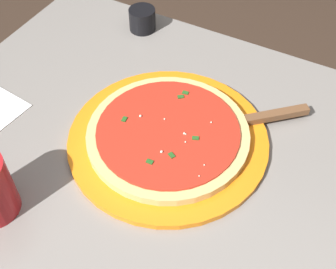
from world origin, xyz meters
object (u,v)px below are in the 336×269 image
(serving_plate, at_px, (168,139))
(cup_small_sauce, at_px, (142,19))
(pizza, at_px, (168,134))
(pizza_server, at_px, (256,119))

(serving_plate, distance_m, cup_small_sauce, 0.36)
(cup_small_sauce, bearing_deg, serving_plate, -52.10)
(serving_plate, xyz_separation_m, pizza, (0.00, 0.00, 0.02))
(pizza_server, distance_m, cup_small_sauce, 0.38)
(pizza, height_order, pizza_server, pizza)
(pizza, bearing_deg, pizza_server, 42.04)
(serving_plate, height_order, cup_small_sauce, cup_small_sauce)
(serving_plate, xyz_separation_m, pizza_server, (0.13, 0.11, 0.01))
(serving_plate, height_order, pizza, pizza)
(serving_plate, bearing_deg, cup_small_sauce, 127.90)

